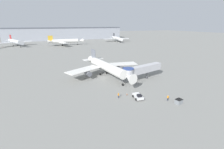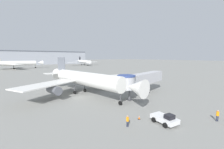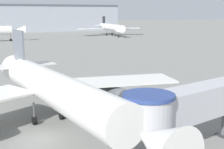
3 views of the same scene
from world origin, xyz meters
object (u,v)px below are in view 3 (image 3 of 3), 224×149
Objects in this scene: main_airplane at (55,90)px; traffic_cone_starboard_wing at (168,112)px; background_jet_black_tail at (110,27)px; jet_bridge at (199,101)px.

main_airplane is 14.01m from traffic_cone_starboard_wing.
background_jet_black_tail reaches higher than main_airplane.
traffic_cone_starboard_wing is at bearing 60.32° from jet_bridge.
main_airplane reaches higher than jet_bridge.
background_jet_black_tail is (46.58, 120.51, 4.04)m from traffic_cone_starboard_wing.
background_jet_black_tail is (60.00, 119.24, 0.22)m from main_airplane.
traffic_cone_starboard_wing is 129.26m from background_jet_black_tail.
main_airplane is at bearing 124.73° from jet_bridge.
background_jet_black_tail reaches higher than jet_bridge.
jet_bridge reaches higher than traffic_cone_starboard_wing.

